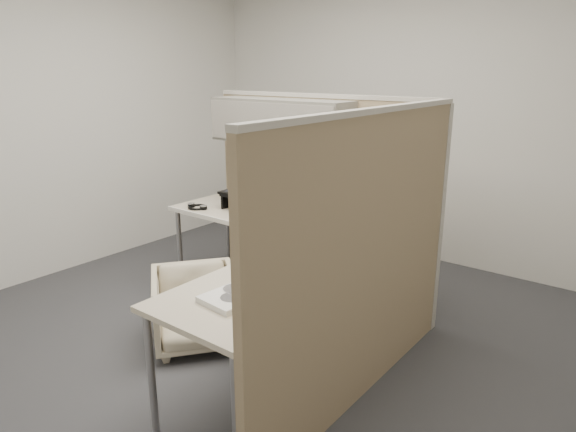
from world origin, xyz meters
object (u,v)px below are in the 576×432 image
Objects in this scene: office_chair at (195,305)px; keyboard at (316,232)px; desk at (280,244)px; monitor_left at (330,183)px.

office_chair is 1.31× the size of keyboard.
desk is 0.66m from monitor_left.
monitor_left is at bearing 98.42° from keyboard.
monitor_left is (0.41, 0.99, 0.72)m from office_chair.
office_chair is at bearing -134.11° from desk.
keyboard is at bearing 58.17° from desk.
office_chair is (-0.40, -0.41, -0.40)m from desk.
monitor_left is 1.07× the size of keyboard.
office_chair is at bearing -131.15° from monitor_left.
keyboard reaches higher than office_chair.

